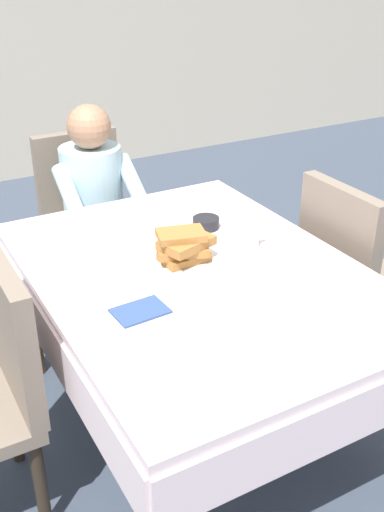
% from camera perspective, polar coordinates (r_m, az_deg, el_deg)
% --- Properties ---
extents(ground_plane, '(14.00, 14.00, 0.00)m').
position_cam_1_polar(ground_plane, '(2.62, 0.38, -15.64)').
color(ground_plane, '#3D4756').
extents(dining_table_main, '(1.12, 1.52, 0.74)m').
position_cam_1_polar(dining_table_main, '(2.22, 0.43, -3.31)').
color(dining_table_main, silver).
rests_on(dining_table_main, ground).
extents(chair_diner, '(0.44, 0.45, 0.93)m').
position_cam_1_polar(chair_diner, '(3.24, -9.92, 4.15)').
color(chair_diner, '#7A6B5B').
rests_on(chair_diner, ground).
extents(diner_person, '(0.40, 0.43, 1.12)m').
position_cam_1_polar(diner_person, '(3.05, -9.11, 5.54)').
color(diner_person, silver).
rests_on(diner_person, ground).
extents(chair_right_side, '(0.45, 0.44, 0.93)m').
position_cam_1_polar(chair_right_side, '(2.70, 14.79, -1.33)').
color(chair_right_side, '#7A6B5B').
rests_on(chair_right_side, ground).
extents(plate_breakfast, '(0.28, 0.28, 0.02)m').
position_cam_1_polar(plate_breakfast, '(2.21, -0.72, -0.61)').
color(plate_breakfast, white).
rests_on(plate_breakfast, dining_table_main).
extents(breakfast_stack, '(0.22, 0.18, 0.12)m').
position_cam_1_polar(breakfast_stack, '(2.18, -0.78, 0.92)').
color(breakfast_stack, '#A36B33').
rests_on(breakfast_stack, plate_breakfast).
extents(cup_coffee, '(0.11, 0.08, 0.08)m').
position_cam_1_polar(cup_coffee, '(2.33, 5.44, 1.81)').
color(cup_coffee, white).
rests_on(cup_coffee, dining_table_main).
extents(bowl_butter, '(0.11, 0.11, 0.04)m').
position_cam_1_polar(bowl_butter, '(2.49, 1.32, 3.15)').
color(bowl_butter, black).
rests_on(bowl_butter, dining_table_main).
extents(syrup_pitcher, '(0.08, 0.08, 0.07)m').
position_cam_1_polar(syrup_pitcher, '(2.22, -7.15, 0.12)').
color(syrup_pitcher, silver).
rests_on(syrup_pitcher, dining_table_main).
extents(fork_left_of_plate, '(0.02, 0.18, 0.00)m').
position_cam_1_polar(fork_left_of_plate, '(2.12, -4.97, -2.14)').
color(fork_left_of_plate, silver).
rests_on(fork_left_of_plate, dining_table_main).
extents(knife_right_of_plate, '(0.02, 0.20, 0.00)m').
position_cam_1_polar(knife_right_of_plate, '(2.28, 3.71, 0.15)').
color(knife_right_of_plate, silver).
rests_on(knife_right_of_plate, dining_table_main).
extents(spoon_near_edge, '(0.15, 0.06, 0.00)m').
position_cam_1_polar(spoon_near_edge, '(1.94, 3.76, -5.24)').
color(spoon_near_edge, silver).
rests_on(spoon_near_edge, dining_table_main).
extents(napkin_folded, '(0.18, 0.13, 0.01)m').
position_cam_1_polar(napkin_folded, '(1.94, -4.90, -5.18)').
color(napkin_folded, '#334C7F').
rests_on(napkin_folded, dining_table_main).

